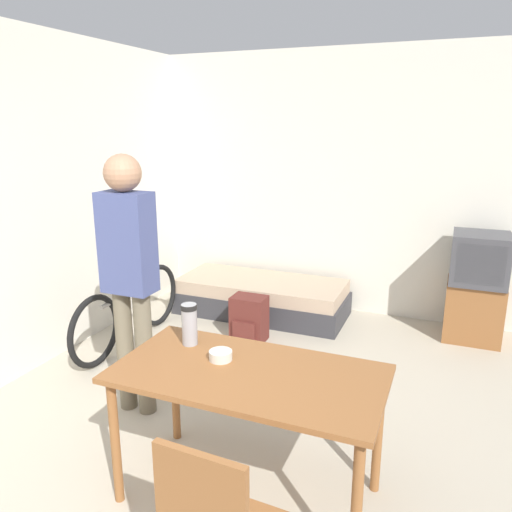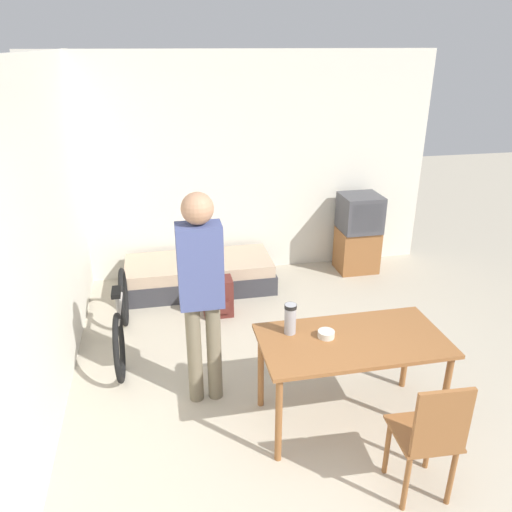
% 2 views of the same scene
% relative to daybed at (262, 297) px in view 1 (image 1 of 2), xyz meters
% --- Properties ---
extents(wall_back, '(4.81, 0.06, 2.70)m').
position_rel_daybed_xyz_m(wall_back, '(0.61, 0.49, 1.17)').
color(wall_back, silver).
rests_on(wall_back, ground_plane).
extents(wall_left, '(0.06, 5.00, 2.70)m').
position_rel_daybed_xyz_m(wall_left, '(-1.32, -1.54, 1.17)').
color(wall_left, silver).
rests_on(wall_left, ground_plane).
extents(daybed, '(1.78, 0.76, 0.37)m').
position_rel_daybed_xyz_m(daybed, '(0.00, 0.00, 0.00)').
color(daybed, '#333338').
rests_on(daybed, ground_plane).
extents(tv, '(0.50, 0.47, 1.02)m').
position_rel_daybed_xyz_m(tv, '(2.07, 0.13, 0.34)').
color(tv, brown).
rests_on(tv, ground_plane).
extents(dining_table, '(1.38, 0.72, 0.75)m').
position_rel_daybed_xyz_m(dining_table, '(0.92, -2.53, 0.48)').
color(dining_table, brown).
rests_on(dining_table, ground_plane).
extents(bicycle, '(0.08, 1.57, 0.72)m').
position_rel_daybed_xyz_m(bicycle, '(-0.85, -1.15, 0.14)').
color(bicycle, black).
rests_on(bicycle, ground_plane).
extents(person_standing, '(0.34, 0.24, 1.79)m').
position_rel_daybed_xyz_m(person_standing, '(-0.14, -2.04, 0.87)').
color(person_standing, '#6B604C').
rests_on(person_standing, ground_plane).
extents(thermos_flask, '(0.09, 0.09, 0.24)m').
position_rel_daybed_xyz_m(thermos_flask, '(0.49, -2.36, 0.70)').
color(thermos_flask, '#99999E').
rests_on(thermos_flask, dining_table).
extents(mate_bowl, '(0.13, 0.13, 0.05)m').
position_rel_daybed_xyz_m(mate_bowl, '(0.73, -2.47, 0.59)').
color(mate_bowl, beige).
rests_on(mate_bowl, dining_table).
extents(backpack, '(0.32, 0.26, 0.43)m').
position_rel_daybed_xyz_m(backpack, '(0.14, -0.68, 0.03)').
color(backpack, '#56231E').
rests_on(backpack, ground_plane).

